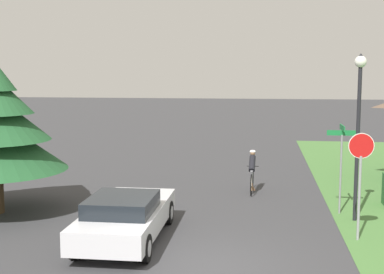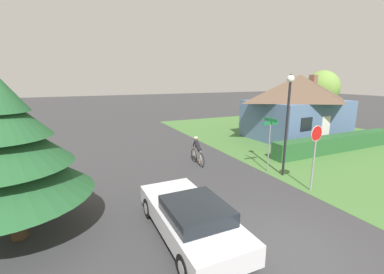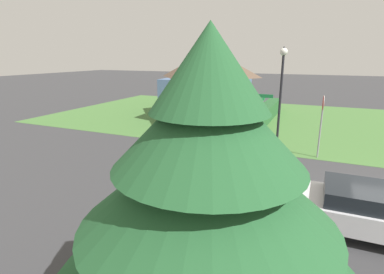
% 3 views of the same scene
% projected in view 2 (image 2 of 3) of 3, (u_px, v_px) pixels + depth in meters
% --- Properties ---
extents(ground_plane, '(140.00, 140.00, 0.00)m').
position_uv_depth(ground_plane, '(281.00, 250.00, 7.12)').
color(ground_plane, '#38383A').
extents(grass_verge_right, '(16.00, 36.00, 0.01)m').
position_uv_depth(grass_verge_right, '(380.00, 157.00, 15.41)').
color(grass_verge_right, '#477538').
rests_on(grass_verge_right, ground).
extents(cottage_house, '(8.51, 6.01, 4.93)m').
position_uv_depth(cottage_house, '(298.00, 105.00, 20.43)').
color(cottage_house, slate).
rests_on(cottage_house, ground).
extents(hedge_row, '(10.28, 0.90, 1.04)m').
position_uv_depth(hedge_row, '(337.00, 143.00, 16.72)').
color(hedge_row, '#285B2D').
rests_on(hedge_row, ground).
extents(sedan_left_lane, '(1.88, 4.60, 1.26)m').
position_uv_depth(sedan_left_lane, '(191.00, 217.00, 7.57)').
color(sedan_left_lane, silver).
rests_on(sedan_left_lane, ground).
extents(cyclist, '(0.44, 1.74, 1.53)m').
position_uv_depth(cyclist, '(198.00, 152.00, 14.09)').
color(cyclist, black).
rests_on(cyclist, ground).
extents(stop_sign, '(0.66, 0.07, 2.81)m').
position_uv_depth(stop_sign, '(315.00, 146.00, 10.45)').
color(stop_sign, gray).
rests_on(stop_sign, ground).
extents(street_lamp, '(0.34, 0.34, 4.87)m').
position_uv_depth(street_lamp, '(288.00, 108.00, 11.87)').
color(street_lamp, black).
rests_on(street_lamp, ground).
extents(street_name_sign, '(0.90, 0.90, 2.75)m').
position_uv_depth(street_name_sign, '(270.00, 135.00, 12.69)').
color(street_name_sign, gray).
rests_on(street_name_sign, ground).
extents(conifer_tall_near, '(4.42, 4.42, 4.84)m').
position_uv_depth(conifer_tall_near, '(6.00, 151.00, 7.09)').
color(conifer_tall_near, '#4C3823').
rests_on(conifer_tall_near, ground).
extents(deciduous_tree_right, '(3.23, 3.23, 5.41)m').
position_uv_depth(deciduous_tree_right, '(322.00, 88.00, 25.26)').
color(deciduous_tree_right, '#4C3823').
rests_on(deciduous_tree_right, ground).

